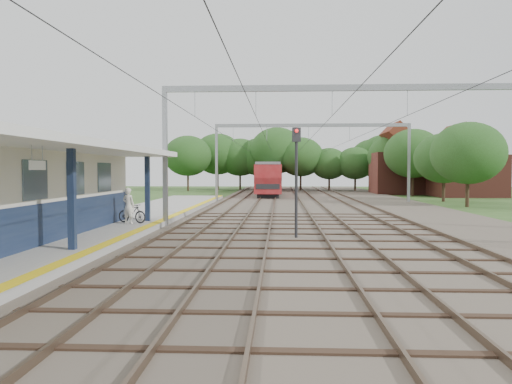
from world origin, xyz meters
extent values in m
plane|color=#2D4C1E|center=(0.00, 0.00, 0.00)|extent=(160.00, 160.00, 0.00)
cube|color=#473D33|center=(4.00, 30.00, 0.05)|extent=(18.00, 90.00, 0.10)
cube|color=gray|center=(-7.50, 14.00, 0.17)|extent=(5.00, 52.00, 0.35)
cube|color=yellow|center=(-5.25, 14.00, 0.35)|extent=(0.45, 52.00, 0.01)
cube|color=#121E39|center=(-7.28, 7.00, 1.05)|extent=(0.06, 18.00, 1.40)
cube|color=slate|center=(-7.27, 7.00, 2.55)|extent=(0.05, 16.00, 1.30)
cube|color=#121E39|center=(-5.90, 6.00, 1.95)|extent=(0.22, 0.22, 3.20)
cube|color=#121E39|center=(-5.90, 15.00, 1.95)|extent=(0.22, 0.22, 3.20)
cube|color=silver|center=(-7.80, 6.00, 3.67)|extent=(6.40, 20.00, 0.24)
cube|color=white|center=(-6.00, 4.00, 3.00)|extent=(0.06, 0.85, 0.26)
cube|color=brown|center=(-4.22, 30.00, 0.17)|extent=(0.07, 88.00, 0.15)
cube|color=brown|center=(-2.78, 30.00, 0.17)|extent=(0.07, 88.00, 0.15)
cube|color=brown|center=(-1.22, 30.00, 0.17)|extent=(0.07, 88.00, 0.15)
cube|color=brown|center=(0.22, 30.00, 0.17)|extent=(0.07, 88.00, 0.15)
cube|color=brown|center=(2.48, 30.00, 0.17)|extent=(0.07, 88.00, 0.15)
cube|color=brown|center=(3.92, 30.00, 0.17)|extent=(0.07, 88.00, 0.15)
cube|color=brown|center=(6.08, 30.00, 0.17)|extent=(0.07, 88.00, 0.15)
cube|color=brown|center=(7.52, 30.00, 0.17)|extent=(0.07, 88.00, 0.15)
cube|color=gray|center=(-5.00, 15.00, 3.50)|extent=(0.22, 0.22, 7.00)
cube|color=gray|center=(3.50, 15.00, 6.85)|extent=(17.00, 0.20, 0.30)
cube|color=gray|center=(-5.00, 35.00, 3.50)|extent=(0.22, 0.22, 7.00)
cube|color=gray|center=(12.00, 35.00, 3.50)|extent=(0.22, 0.22, 7.00)
cube|color=gray|center=(3.50, 35.00, 6.85)|extent=(17.00, 0.20, 0.30)
cylinder|color=black|center=(-3.50, 30.00, 5.50)|extent=(0.02, 88.00, 0.02)
cylinder|color=black|center=(-0.50, 30.00, 5.50)|extent=(0.02, 88.00, 0.02)
cylinder|color=black|center=(3.20, 30.00, 5.50)|extent=(0.02, 88.00, 0.02)
cylinder|color=black|center=(6.80, 30.00, 5.50)|extent=(0.02, 88.00, 0.02)
cylinder|color=#382619|center=(-10.00, 61.00, 1.44)|extent=(0.28, 0.28, 2.88)
ellipsoid|color=#223F16|center=(-10.00, 61.00, 4.96)|extent=(6.72, 6.72, 5.76)
cylinder|color=#382619|center=(-4.00, 63.00, 1.26)|extent=(0.28, 0.28, 2.52)
ellipsoid|color=#223F16|center=(-4.00, 63.00, 4.34)|extent=(5.88, 5.88, 5.04)
cylinder|color=#382619|center=(2.00, 60.00, 1.62)|extent=(0.28, 0.28, 3.24)
ellipsoid|color=#223F16|center=(2.00, 60.00, 5.58)|extent=(7.56, 7.56, 6.48)
cylinder|color=#382619|center=(8.00, 62.00, 1.35)|extent=(0.28, 0.28, 2.70)
ellipsoid|color=#223F16|center=(8.00, 62.00, 4.65)|extent=(6.30, 6.30, 5.40)
cylinder|color=#382619|center=(14.50, 38.00, 1.26)|extent=(0.28, 0.28, 2.52)
ellipsoid|color=#223F16|center=(14.50, 38.00, 4.34)|extent=(5.88, 5.88, 5.04)
cylinder|color=#382619|center=(15.00, 54.00, 1.44)|extent=(0.28, 0.28, 2.88)
ellipsoid|color=#223F16|center=(15.00, 54.00, 4.96)|extent=(6.72, 6.72, 5.76)
cube|color=brown|center=(21.00, 46.00, 2.25)|extent=(7.00, 6.00, 4.50)
cube|color=maroon|center=(21.00, 46.00, 5.40)|extent=(4.99, 6.12, 4.99)
cube|color=brown|center=(16.00, 52.00, 2.50)|extent=(8.00, 6.00, 5.00)
cube|color=maroon|center=(16.00, 52.00, 5.90)|extent=(5.52, 6.12, 5.52)
imported|color=white|center=(-6.45, 13.66, 1.20)|extent=(0.72, 0.58, 1.70)
imported|color=black|center=(-6.37, 13.93, 0.82)|extent=(1.61, 0.94, 0.93)
cube|color=black|center=(-0.50, 47.16, 0.32)|extent=(2.16, 15.41, 0.44)
cube|color=maroon|center=(-0.50, 47.16, 2.00)|extent=(2.70, 16.75, 2.90)
cube|color=black|center=(-0.50, 47.16, 2.29)|extent=(2.74, 15.41, 0.84)
cube|color=slate|center=(-0.50, 47.16, 3.57)|extent=(2.48, 16.75, 0.28)
cube|color=black|center=(-0.50, 64.51, 0.32)|extent=(2.16, 15.41, 0.44)
cube|color=maroon|center=(-0.50, 64.51, 2.00)|extent=(2.70, 16.75, 2.90)
cube|color=black|center=(-0.50, 64.51, 2.29)|extent=(2.74, 15.41, 0.84)
cube|color=slate|center=(-0.50, 64.51, 3.57)|extent=(2.48, 16.75, 0.28)
cylinder|color=black|center=(1.35, 10.97, 2.11)|extent=(0.15, 0.15, 4.21)
cube|color=black|center=(1.35, 10.97, 4.31)|extent=(0.36, 0.27, 0.58)
sphere|color=red|center=(1.35, 10.87, 4.46)|extent=(0.15, 0.15, 0.15)
camera|label=1|loc=(0.69, -9.44, 2.86)|focal=35.00mm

